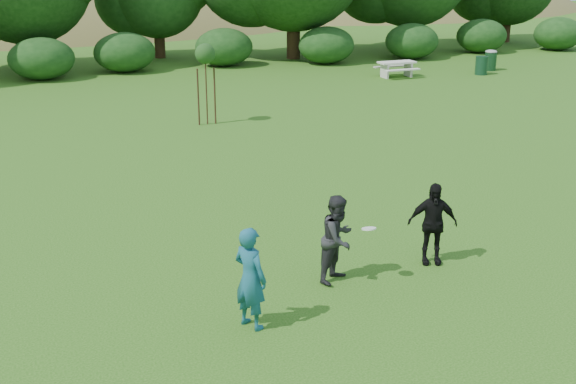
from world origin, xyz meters
name	(u,v)px	position (x,y,z in m)	size (l,w,h in m)	color
ground	(349,301)	(0.00, 0.00, 0.00)	(120.00, 120.00, 0.00)	#19470C
player_teal	(250,278)	(-1.91, -0.24, 0.88)	(0.64, 0.42, 1.76)	#175369
player_grey	(338,239)	(0.17, 0.86, 0.84)	(0.82, 0.64, 1.68)	#252528
player_black	(432,223)	(2.24, 0.91, 0.83)	(0.98, 0.41, 1.67)	black
trash_can_near	(481,65)	(16.66, 19.52, 0.45)	(0.60, 0.60, 0.90)	#153B26
frisbee	(369,229)	(0.63, 0.53, 1.10)	(0.27, 0.27, 0.08)	white
sapling	(205,56)	(1.21, 14.09, 2.42)	(0.70, 0.70, 2.85)	#3C2517
picnic_table	(397,66)	(12.37, 20.38, 0.52)	(1.80, 1.48, 0.76)	silver
trash_can_lidded	(491,60)	(17.87, 20.45, 0.54)	(0.60, 0.60, 1.05)	#163C20
hillside	(62,125)	(-0.56, 68.45, -11.97)	(150.00, 72.00, 52.00)	olive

